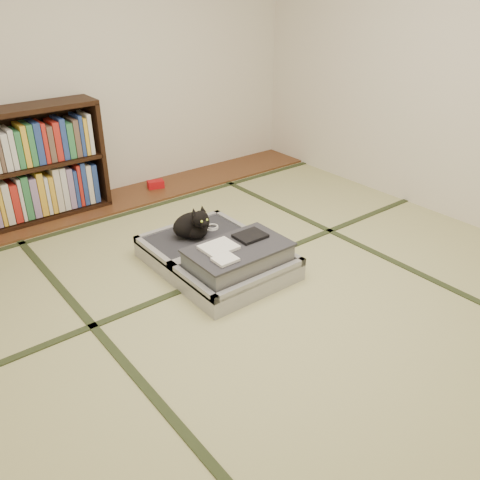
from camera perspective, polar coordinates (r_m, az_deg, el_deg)
floor at (r=3.25m, az=3.14°, el=-6.43°), size 4.50×4.50×0.00m
wood_strip at (r=4.74m, az=-12.93°, el=4.55°), size 4.00×0.50×0.02m
red_item at (r=4.90m, az=-9.45°, el=6.20°), size 0.17×0.13×0.07m
room_shell at (r=2.71m, az=3.98°, el=20.07°), size 4.50×4.50×4.50m
tatami_borders at (r=3.57m, az=-2.06°, el=-2.88°), size 4.00×4.50×0.01m
bookcase at (r=4.41m, az=-23.48°, el=7.29°), size 1.33×0.30×0.92m
suitcase at (r=3.48m, az=-2.23°, el=-1.91°), size 0.75×0.99×0.29m
cat at (r=3.62m, az=-5.23°, el=1.72°), size 0.33×0.33×0.27m
cable_coil at (r=3.77m, az=-3.18°, el=1.43°), size 0.10×0.10×0.02m
hanger at (r=3.63m, az=-4.07°, el=-2.30°), size 0.38×0.17×0.01m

